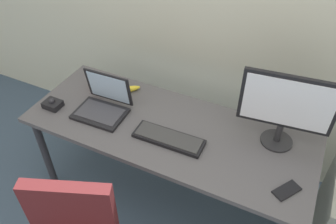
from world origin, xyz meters
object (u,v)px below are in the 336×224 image
at_px(laptop, 103,104).
at_px(trackball_mouse, 53,104).
at_px(cell_phone, 287,190).
at_px(banana, 126,90).
at_px(monitor_main, 287,107).
at_px(keyboard, 169,138).
at_px(coffee_mug, 99,82).

distance_m(laptop, trackball_mouse, 0.33).
bearing_deg(cell_phone, banana, -163.21).
relative_size(monitor_main, keyboard, 1.19).
bearing_deg(coffee_mug, monitor_main, 0.65).
xyz_separation_m(keyboard, laptop, (-0.48, 0.06, 0.04)).
xyz_separation_m(laptop, banana, (0.03, 0.23, -0.03)).
relative_size(monitor_main, cell_phone, 3.46).
bearing_deg(laptop, trackball_mouse, -160.69).
relative_size(coffee_mug, banana, 0.54).
relative_size(keyboard, trackball_mouse, 3.75).
height_order(laptop, trackball_mouse, laptop).
bearing_deg(trackball_mouse, monitor_main, 12.86).
bearing_deg(trackball_mouse, coffee_mug, 62.64).
bearing_deg(coffee_mug, keyboard, -20.62).
distance_m(keyboard, trackball_mouse, 0.79).
distance_m(monitor_main, banana, 1.04).
bearing_deg(keyboard, monitor_main, 24.53).
relative_size(laptop, cell_phone, 2.24).
xyz_separation_m(monitor_main, coffee_mug, (-1.20, -0.01, -0.21)).
distance_m(monitor_main, cell_phone, 0.43).
relative_size(monitor_main, laptop, 1.54).
height_order(keyboard, laptop, laptop).
xyz_separation_m(keyboard, cell_phone, (0.68, -0.06, -0.01)).
height_order(laptop, coffee_mug, laptop).
bearing_deg(keyboard, banana, 148.00).
distance_m(laptop, coffee_mug, 0.25).
bearing_deg(banana, trackball_mouse, -135.53).
bearing_deg(keyboard, trackball_mouse, -176.12).
height_order(laptop, cell_phone, laptop).
relative_size(cell_phone, banana, 0.75).
distance_m(monitor_main, keyboard, 0.66).
xyz_separation_m(monitor_main, trackball_mouse, (-1.35, -0.31, -0.24)).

